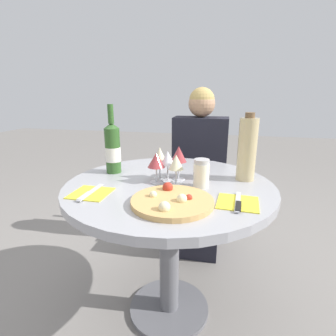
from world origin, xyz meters
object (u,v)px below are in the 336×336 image
wine_bottle (113,148)px  tall_carafe (247,149)px  chair_behind_diner (200,186)px  seated_diner (198,179)px  pizza_large (172,201)px  dining_table (169,210)px

wine_bottle → tall_carafe: 0.65m
chair_behind_diner → seated_diner: size_ratio=0.74×
pizza_large → wine_bottle: wine_bottle is taller
chair_behind_diner → pizza_large: 1.09m
pizza_large → tall_carafe: bearing=51.4°
chair_behind_diner → wine_bottle: 0.92m
wine_bottle → dining_table: bearing=-17.6°
wine_bottle → chair_behind_diner: bearing=62.1°
dining_table → seated_diner: seated_diner is taller
pizza_large → dining_table: bearing=104.5°
chair_behind_diner → tall_carafe: (0.27, -0.69, 0.45)m
pizza_large → wine_bottle: bearing=138.8°
pizza_large → tall_carafe: size_ratio=0.99×
seated_diner → tall_carafe: 0.71m
seated_diner → tall_carafe: (0.27, -0.56, 0.35)m
pizza_large → wine_bottle: 0.51m
pizza_large → seated_diner: bearing=89.5°
dining_table → seated_diner: (0.07, 0.68, -0.07)m
wine_bottle → tall_carafe: (0.65, 0.02, 0.02)m
tall_carafe → wine_bottle: bearing=-177.8°
seated_diner → dining_table: bearing=84.5°
tall_carafe → chair_behind_diner: bearing=111.6°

